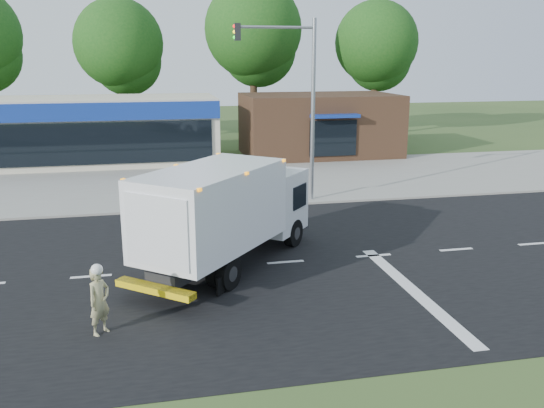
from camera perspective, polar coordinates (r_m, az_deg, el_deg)
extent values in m
plane|color=#385123|center=(18.56, 1.34, -5.82)|extent=(120.00, 120.00, 0.00)
cube|color=black|center=(18.56, 1.34, -5.80)|extent=(60.00, 14.00, 0.02)
cube|color=gray|center=(26.25, -2.75, 0.39)|extent=(60.00, 2.40, 0.12)
cube|color=gray|center=(31.86, -4.43, 2.78)|extent=(60.00, 9.00, 0.02)
cube|color=silver|center=(18.22, -17.49, -6.85)|extent=(1.20, 0.15, 0.01)
cube|color=silver|center=(18.14, -7.98, -6.39)|extent=(1.20, 0.15, 0.01)
cube|color=silver|center=(18.56, 1.34, -5.77)|extent=(1.20, 0.15, 0.01)
cube|color=silver|center=(19.43, 10.02, -5.05)|extent=(1.20, 0.15, 0.01)
cube|color=silver|center=(20.70, 17.78, -4.31)|extent=(1.20, 0.15, 0.01)
cube|color=silver|center=(22.31, 24.52, -3.60)|extent=(1.20, 0.15, 0.01)
cube|color=silver|center=(16.88, 13.82, -8.32)|extent=(0.40, 7.00, 0.01)
cube|color=black|center=(17.39, -5.92, -4.86)|extent=(3.97, 4.49, 0.35)
cube|color=silver|center=(20.07, -0.36, 0.38)|extent=(2.94, 2.92, 2.10)
cube|color=black|center=(20.84, 0.87, 1.48)|extent=(1.56, 1.33, 0.90)
cube|color=white|center=(16.98, -6.04, -0.39)|extent=(5.05, 5.38, 2.35)
cube|color=silver|center=(15.05, -11.37, -2.74)|extent=(1.58, 1.33, 1.90)
cube|color=yellow|center=(15.43, -11.52, -8.25)|extent=(2.07, 1.81, 0.18)
cube|color=orange|center=(16.73, -6.14, 3.42)|extent=(4.95, 5.26, 0.08)
cylinder|color=black|center=(20.85, -2.60, -2.15)|extent=(0.85, 0.93, 0.96)
cylinder|color=black|center=(19.99, 2.11, -2.87)|extent=(0.85, 0.93, 0.96)
cylinder|color=black|center=(17.49, -9.92, -5.66)|extent=(0.85, 0.93, 0.96)
cylinder|color=black|center=(16.40, -4.33, -6.85)|extent=(0.85, 0.93, 0.96)
imported|color=tan|center=(14.32, -16.74, -9.23)|extent=(0.70, 0.71, 1.65)
sphere|color=white|center=(14.03, -16.97, -6.25)|extent=(0.28, 0.28, 0.28)
cube|color=beige|center=(37.54, -19.60, 6.84)|extent=(18.00, 6.00, 4.00)
cube|color=navy|center=(34.39, -20.43, 8.50)|extent=(18.00, 0.30, 1.00)
cube|color=black|center=(34.60, -20.17, 5.54)|extent=(17.00, 0.12, 2.40)
cube|color=#382316|center=(38.81, 4.70, 7.84)|extent=(10.00, 6.00, 4.00)
cube|color=navy|center=(35.77, 6.16, 8.70)|extent=(3.00, 1.20, 0.20)
cube|color=black|center=(35.98, 6.07, 6.49)|extent=(3.00, 0.12, 2.20)
cylinder|color=gray|center=(25.64, 4.07, 8.98)|extent=(0.18, 0.18, 8.00)
cylinder|color=gray|center=(25.14, 0.32, 17.12)|extent=(3.40, 0.12, 0.12)
cube|color=black|center=(24.84, -3.45, 16.66)|extent=(0.25, 0.25, 0.70)
cylinder|color=#332114|center=(45.09, -14.65, 10.17)|extent=(0.56, 0.56, 6.86)
sphere|color=#194C15|center=(45.00, -14.97, 15.15)|extent=(6.47, 6.47, 6.47)
sphere|color=#194C15|center=(45.47, -14.19, 13.58)|extent=(5.10, 5.10, 5.10)
cylinder|color=#332114|center=(45.72, -1.84, 11.29)|extent=(0.56, 0.56, 7.84)
sphere|color=#194C15|center=(45.70, -1.88, 16.91)|extent=(7.39, 7.39, 7.39)
sphere|color=#194C15|center=(46.24, -1.35, 15.08)|extent=(5.82, 5.82, 5.82)
cylinder|color=#332114|center=(48.51, 10.09, 10.77)|extent=(0.56, 0.56, 7.00)
sphere|color=#194C15|center=(48.43, 10.30, 15.49)|extent=(6.60, 6.60, 6.60)
sphere|color=#194C15|center=(49.07, 10.57, 13.94)|extent=(5.20, 5.20, 5.20)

